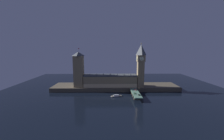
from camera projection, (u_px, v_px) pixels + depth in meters
The scene contains 14 objects.
ground_plane at pixel (116, 96), 209.10m from camera, with size 400.00×400.00×0.00m, color black.
embankment at pixel (115, 87), 247.21m from camera, with size 220.00×42.00×6.98m.
parliament_hall at pixel (110, 80), 236.93m from camera, with size 89.45×20.79×24.73m.
clock_tower at pixel (141, 64), 229.74m from camera, with size 13.15×13.26×73.42m.
victoria_tower at pixel (79, 69), 231.93m from camera, with size 15.69×15.69×65.57m.
bridge at pixel (136, 94), 203.88m from camera, with size 10.73×46.00×6.68m.
car_northbound_trail at pixel (135, 93), 197.69m from camera, with size 1.97×4.35×1.58m.
car_southbound_lead at pixel (139, 95), 191.49m from camera, with size 2.02×4.55×1.55m.
car_southbound_trail at pixel (136, 90), 215.82m from camera, with size 1.86×3.89×1.36m.
pedestrian_near_rail at pixel (134, 94), 194.36m from camera, with size 0.38×0.38×1.79m.
street_lamp_near at pixel (134, 93), 188.38m from camera, with size 1.34×0.60×6.39m.
street_lamp_mid at pixel (139, 90), 203.03m from camera, with size 1.34×0.60×7.10m.
street_lamp_far at pixel (131, 87), 217.53m from camera, with size 1.34×0.60×6.24m.
boat_upstream at pixel (116, 96), 205.23m from camera, with size 17.93×7.81×3.14m.
Camera 1 is at (-9.47, -201.27, 68.81)m, focal length 22.00 mm.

